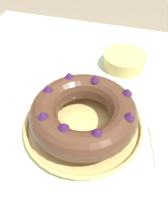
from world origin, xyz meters
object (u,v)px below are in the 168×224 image
Objects in this scene: bundt_cake at (84,112)px; cake_knife at (9,122)px; fork at (10,109)px; side_bowl at (125,60)px; serving_dish at (84,124)px.

cake_knife is at bearing -167.11° from bundt_cake.
cake_knife is (0.02, -0.05, 0.00)m from fork.
cake_knife is 0.46m from side_bowl.
bundt_cake is 1.85× the size of side_bowl.
cake_knife reaches higher than fork.
bundt_cake reaches higher than fork.
cake_knife is at bearing -167.11° from serving_dish.
fork is 1.29× the size of side_bowl.
cake_knife is (-0.21, -0.05, -0.06)m from bundt_cake.
bundt_cake is 0.22m from cake_knife.
side_bowl reaches higher than serving_dish.
side_bowl is (0.29, 0.32, 0.02)m from fork.
serving_dish reaches higher than cake_knife.
bundt_cake reaches higher than side_bowl.
bundt_cake is 1.57× the size of cake_knife.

